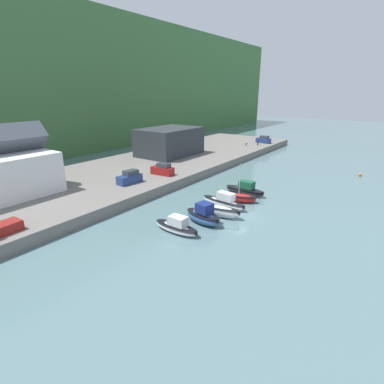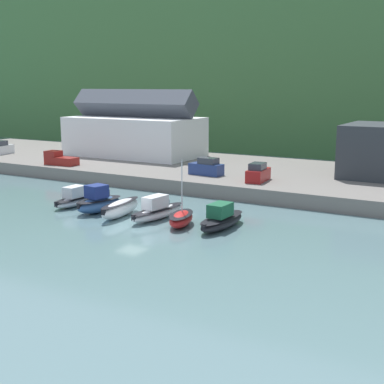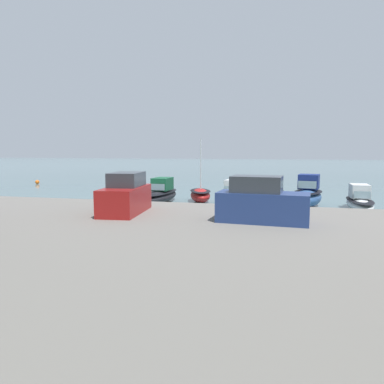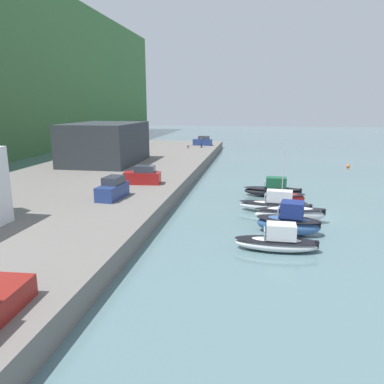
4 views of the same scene
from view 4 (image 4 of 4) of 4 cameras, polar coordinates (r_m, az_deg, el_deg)
ground_plane at (r=38.61m, az=16.93°, el=-3.55°), size 320.00×320.00×0.00m
quay_promenade at (r=43.46m, az=-19.52°, el=-0.78°), size 119.03×25.05×1.63m
yacht_club_building at (r=61.19m, az=-13.03°, el=7.25°), size 14.56×10.14×6.32m
moored_boat_0 at (r=28.94m, az=12.88°, el=-7.32°), size 2.01×6.26×2.12m
moored_boat_1 at (r=32.76m, az=14.53°, el=-4.44°), size 3.26×5.69×2.82m
moored_boat_2 at (r=35.69m, az=14.70°, el=-3.32°), size 2.39×6.70×1.62m
moored_boat_3 at (r=39.07m, az=12.70°, el=-1.85°), size 2.52×7.52×2.29m
moored_boat_4 at (r=42.38m, az=13.93°, el=-0.93°), size 3.21×5.05×6.00m
moored_boat_5 at (r=45.74m, az=12.31°, el=0.37°), size 2.28×6.91×2.33m
parked_car_1 at (r=44.29m, az=-7.50°, el=2.42°), size 2.21×4.36×2.16m
parked_car_2 at (r=86.79m, az=1.65°, el=7.73°), size 2.38×4.41×2.16m
parked_car_3 at (r=37.89m, az=-12.00°, el=0.42°), size 4.33×2.12×2.16m
person_on_quay at (r=81.87m, az=1.44°, el=7.54°), size 0.40×0.40×2.14m
dog_on_quay at (r=80.37m, az=-0.59°, el=6.98°), size 0.86×0.61×0.68m
mooring_buoy_0 at (r=70.86m, az=22.69°, el=3.67°), size 0.59×0.59×0.59m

